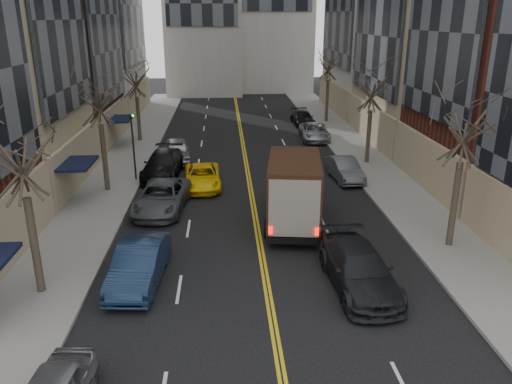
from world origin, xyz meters
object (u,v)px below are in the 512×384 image
at_px(observer_sedan, 359,269).
at_px(pedestrian, 305,212).
at_px(ups_truck, 294,191).
at_px(taxi, 202,177).

height_order(observer_sedan, pedestrian, observer_sedan).
bearing_deg(ups_truck, pedestrian, -15.94).
distance_m(ups_truck, observer_sedan, 6.82).
xyz_separation_m(taxi, pedestrian, (5.45, -6.58, 0.11)).
xyz_separation_m(observer_sedan, taxi, (-6.63, 12.86, -0.14)).
bearing_deg(pedestrian, taxi, 42.92).
bearing_deg(taxi, ups_truck, -54.91).
bearing_deg(ups_truck, observer_sedan, -67.41).
relative_size(observer_sedan, taxi, 1.17).
distance_m(taxi, pedestrian, 8.55).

